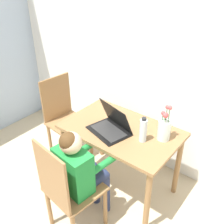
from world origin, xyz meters
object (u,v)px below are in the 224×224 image
at_px(person_seated, 79,168).
at_px(flower_vase, 164,128).
at_px(chair_spare, 64,118).
at_px(chair_occupied, 68,190).
at_px(laptop, 112,125).
at_px(water_bottle, 143,130).

relative_size(person_seated, flower_vase, 3.03).
height_order(chair_spare, person_seated, person_seated).
xyz_separation_m(chair_occupied, chair_spare, (-0.81, 0.72, 0.00)).
xyz_separation_m(chair_occupied, flower_vase, (0.40, 0.76, 0.35)).
height_order(laptop, flower_vase, flower_vase).
distance_m(chair_occupied, chair_spare, 1.08).
relative_size(chair_spare, flower_vase, 2.87).
distance_m(chair_spare, laptop, 0.85).
bearing_deg(laptop, chair_spare, -174.91).
distance_m(chair_spare, flower_vase, 1.26).
height_order(chair_occupied, person_seated, person_seated).
relative_size(chair_occupied, person_seated, 0.95).
bearing_deg(chair_spare, water_bottle, -89.48).
relative_size(chair_occupied, water_bottle, 4.12).
distance_m(flower_vase, water_bottle, 0.18).
distance_m(chair_spare, water_bottle, 1.14).
relative_size(chair_occupied, flower_vase, 2.87).
relative_size(chair_occupied, chair_spare, 1.00).
xyz_separation_m(chair_spare, laptop, (0.79, -0.13, 0.29)).
relative_size(chair_spare, laptop, 2.28).
height_order(chair_spare, laptop, laptop).
bearing_deg(water_bottle, person_seated, -117.72).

